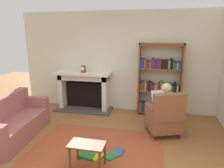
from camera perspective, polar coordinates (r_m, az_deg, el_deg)
ground at (r=3.71m, az=-5.87°, el=-20.41°), size 14.00×14.00×0.00m
back_wall at (r=5.59m, az=1.99°, el=6.28°), size 5.60×0.10×2.70m
area_rug at (r=3.95m, az=-4.45°, el=-17.98°), size 2.40×1.80×0.01m
fireplace at (r=5.76m, az=-7.81°, el=-1.50°), size 1.58×0.64×1.08m
mantel_clock at (r=5.53m, az=-8.12°, el=4.24°), size 0.14×0.14×0.18m
bookshelf at (r=5.37m, az=13.25°, el=0.53°), size 1.11×0.32×1.88m
armchair_reading at (r=4.37m, az=14.72°, el=-8.96°), size 0.82×0.81×0.97m
seated_reader at (r=4.40m, az=14.28°, el=-6.03°), size 0.49×0.59×1.14m
sofa_floral at (r=4.68m, az=-26.23°, el=-9.83°), size 0.86×1.75×0.85m
side_table at (r=3.32m, az=-6.91°, el=-17.18°), size 0.56×0.39×0.45m
scattered_books at (r=3.76m, az=-3.06°, el=-19.39°), size 0.76×0.51×0.04m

